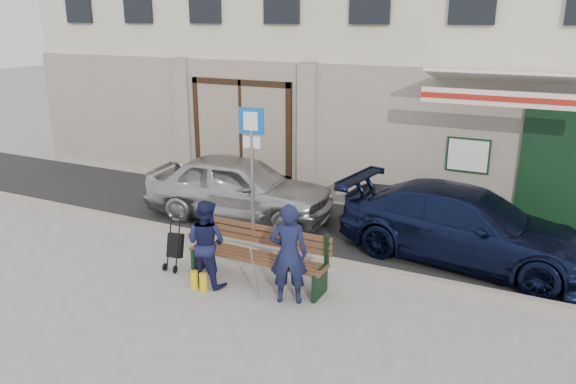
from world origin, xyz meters
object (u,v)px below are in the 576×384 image
Objects in this scene: car_navy at (466,226)px; woman at (206,243)px; car_silver at (239,187)px; stroller at (175,247)px; parking_sign at (252,155)px; man at (289,254)px; bench at (255,256)px.

car_navy is 3.14× the size of woman.
car_silver is 4.49× the size of stroller.
parking_sign is at bearing 113.27° from car_navy.
woman reaches higher than stroller.
man is 2.34m from stroller.
man is 1.74× the size of stroller.
woman is (0.18, -1.81, -1.05)m from parking_sign.
man is 1.45m from woman.
stroller is (-0.67, -1.55, -1.37)m from parking_sign.
parking_sign is 1.83× the size of woman.
car_navy is 1.90× the size of bench.
parking_sign reaches higher than man.
parking_sign is 2.17m from stroller.
car_navy is (4.78, -0.11, -0.03)m from car_silver.
parking_sign reaches higher than stroller.
car_navy is at bearing 39.74° from bench.
man reaches higher than car_navy.
stroller is at bearing -120.71° from parking_sign.
man is (1.63, -1.74, -0.98)m from parking_sign.
parking_sign reaches higher than car_silver.
parking_sign is at bearing -145.35° from car_silver.
woman is at bearing -146.42° from bench.
car_silver is at bearing 124.03° from parking_sign.
car_silver is at bearing -66.69° from woman.
woman is at bearing -27.24° from stroller.
man is at bearing -144.31° from car_silver.
bench is at bearing -3.50° from stroller.
car_navy is at bearing 8.28° from parking_sign.
bench is 2.64× the size of stroller.
woman is at bearing 136.35° from car_navy.
bench is (-2.92, -2.43, -0.20)m from car_navy.
parking_sign is at bearing 121.20° from bench.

